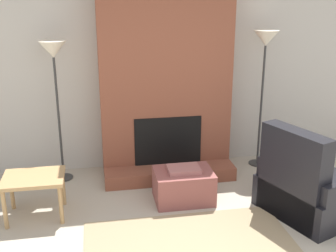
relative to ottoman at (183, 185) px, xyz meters
name	(u,v)px	position (x,y,z in m)	size (l,w,h in m)	color
wall_back	(162,72)	(-0.06, 1.17, 1.11)	(7.51, 0.06, 2.60)	#BCB7AD
fireplace	(165,81)	(-0.06, 0.90, 1.04)	(1.67, 0.77, 2.60)	brown
ottoman	(183,185)	(0.00, 0.00, 0.00)	(0.67, 0.49, 0.42)	#8C4C47
armchair	(310,189)	(1.29, -0.52, 0.09)	(1.24, 1.24, 1.01)	black
side_table	(34,182)	(-1.65, -0.07, 0.21)	(0.64, 0.50, 0.47)	tan
floor_lamp_left	(54,60)	(-1.41, 0.86, 1.36)	(0.33, 0.33, 1.78)	#333333
floor_lamp_right	(265,48)	(1.25, 0.86, 1.43)	(0.33, 0.33, 1.85)	#333333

